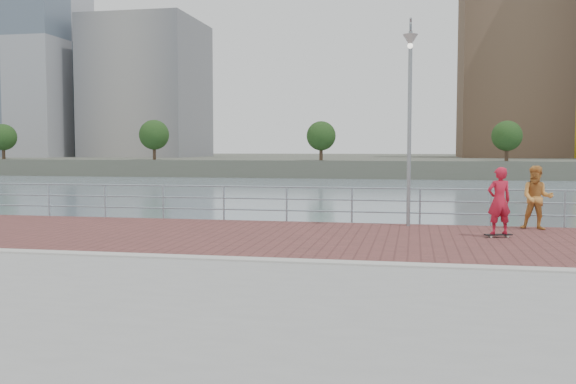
% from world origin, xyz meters
% --- Properties ---
extents(water, '(400.00, 400.00, 0.00)m').
position_xyz_m(water, '(0.00, 0.00, -2.00)').
color(water, slate).
rests_on(water, ground).
extents(brick_lane, '(40.00, 6.80, 0.02)m').
position_xyz_m(brick_lane, '(0.00, 3.60, 0.01)').
color(brick_lane, brown).
rests_on(brick_lane, seawall).
extents(curb, '(40.00, 0.40, 0.06)m').
position_xyz_m(curb, '(0.00, 0.00, 0.03)').
color(curb, '#B7B5AD').
rests_on(curb, seawall).
extents(far_shore, '(320.00, 95.00, 2.50)m').
position_xyz_m(far_shore, '(0.00, 122.50, -0.75)').
color(far_shore, '#4C5142').
rests_on(far_shore, ground).
extents(guardrail, '(39.06, 0.06, 1.13)m').
position_xyz_m(guardrail, '(0.00, 7.00, 0.69)').
color(guardrail, '#8C9EA8').
rests_on(guardrail, brick_lane).
extents(street_lamp, '(0.42, 1.22, 5.74)m').
position_xyz_m(street_lamp, '(2.74, 6.08, 4.08)').
color(street_lamp, gray).
rests_on(street_lamp, brick_lane).
extents(skateboard, '(0.74, 0.40, 0.08)m').
position_xyz_m(skateboard, '(5.05, 4.52, 0.08)').
color(skateboard, black).
rests_on(skateboard, brick_lane).
extents(skateboarder, '(0.73, 0.60, 1.73)m').
position_xyz_m(skateboarder, '(5.05, 4.52, 0.97)').
color(skateboarder, red).
rests_on(skateboarder, skateboard).
extents(bystander, '(0.98, 0.83, 1.81)m').
position_xyz_m(bystander, '(6.30, 6.35, 0.92)').
color(bystander, '#D28C3D').
rests_on(bystander, brick_lane).
extents(shoreline_trees, '(109.47, 4.83, 6.44)m').
position_xyz_m(shoreline_trees, '(-4.52, 77.00, 4.12)').
color(shoreline_trees, '#473323').
rests_on(shoreline_trees, far_shore).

